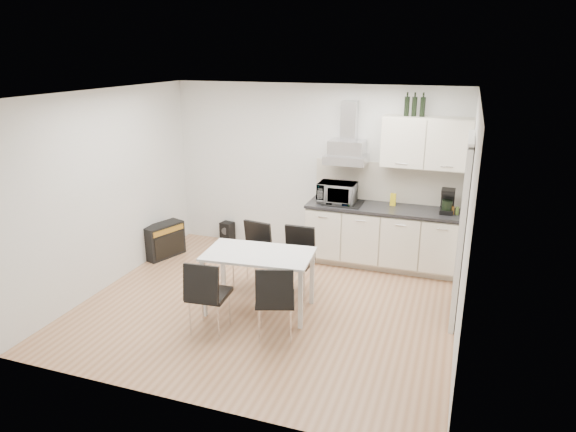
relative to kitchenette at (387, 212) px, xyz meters
The scene contains 15 objects.
ground 2.26m from the kitchenette, 124.28° to the right, with size 4.50×4.50×0.00m, color tan.
wall_back 1.30m from the kitchenette, 167.36° to the left, with size 4.50×0.10×2.60m, color silver.
wall_front 3.95m from the kitchenette, 107.57° to the right, with size 4.50×0.10×2.60m, color silver.
wall_left 3.87m from the kitchenette, 153.19° to the right, with size 0.10×4.00×2.60m, color silver.
wall_right 2.09m from the kitchenette, 58.39° to the right, with size 0.10×4.00×2.60m, color silver.
ceiling 2.75m from the kitchenette, 124.28° to the right, with size 4.50×4.50×0.00m, color white.
doorway 1.58m from the kitchenette, 49.07° to the right, with size 0.08×1.04×2.10m, color white.
kitchenette is the anchor object (origin of this frame).
dining_table 2.25m from the kitchenette, 123.45° to the right, with size 1.34×0.84×0.75m.
chair_far_left 2.10m from the kitchenette, 139.94° to the right, with size 0.44×0.50×0.88m, color black, non-canonical shape.
chair_far_right 1.66m from the kitchenette, 126.18° to the right, with size 0.44×0.50×0.88m, color black, non-canonical shape.
chair_near_left 2.99m from the kitchenette, 122.11° to the right, with size 0.44×0.50×0.88m, color black, non-canonical shape.
chair_near_right 2.55m from the kitchenette, 109.26° to the right, with size 0.44×0.50×0.88m, color black, non-canonical shape.
guitar_amp 3.41m from the kitchenette, 167.08° to the right, with size 0.47×0.68×0.53m.
floor_speaker 2.73m from the kitchenette, behind, with size 0.20×0.18×0.33m, color black.
Camera 1 is at (2.14, -5.39, 3.05)m, focal length 32.00 mm.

